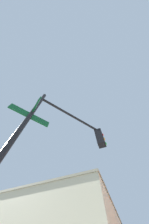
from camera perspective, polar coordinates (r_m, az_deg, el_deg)
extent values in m
cylinder|color=black|center=(2.27, -33.73, -17.81)|extent=(0.12, 0.12, 5.73)
cylinder|color=black|center=(4.32, -1.30, -2.16)|extent=(1.62, 2.20, 0.09)
cube|color=black|center=(4.50, 13.24, -13.09)|extent=(0.28, 0.28, 0.80)
sphere|color=red|center=(4.77, 14.01, -11.78)|extent=(0.18, 0.18, 0.18)
sphere|color=orange|center=(4.58, 14.69, -13.78)|extent=(0.18, 0.18, 0.18)
sphere|color=green|center=(4.41, 15.44, -15.94)|extent=(0.18, 0.18, 0.18)
cube|color=#0F5128|center=(3.14, -22.48, -1.78)|extent=(0.67, 0.92, 0.20)
cube|color=#0F5128|center=(3.32, -21.20, 0.12)|extent=(0.84, 0.62, 0.20)
cube|color=gray|center=(32.75, -1.35, -43.30)|extent=(18.90, 26.24, 0.40)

